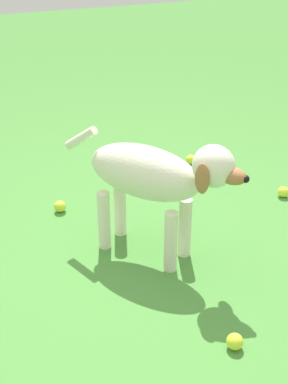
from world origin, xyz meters
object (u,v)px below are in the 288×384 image
object	(u,v)px
tennis_ball_1	(283,192)
tennis_ball_2	(191,160)
tennis_ball_3	(60,206)
tennis_ball_0	(235,342)
dog	(154,177)

from	to	relation	value
tennis_ball_1	tennis_ball_2	distance (m)	0.68
tennis_ball_3	tennis_ball_1	bearing A→B (deg)	163.55
tennis_ball_0	tennis_ball_1	distance (m)	1.31
tennis_ball_0	tennis_ball_3	world-z (taller)	same
tennis_ball_3	dog	bearing A→B (deg)	117.34
dog	tennis_ball_2	world-z (taller)	dog
tennis_ball_2	tennis_ball_0	bearing A→B (deg)	67.28
dog	tennis_ball_1	distance (m)	1.04
tennis_ball_1	tennis_ball_3	distance (m)	1.30
dog	tennis_ball_2	distance (m)	1.14
dog	tennis_ball_1	size ratio (longest dim) A/B	12.17
tennis_ball_1	tennis_ball_3	world-z (taller)	same
tennis_ball_2	tennis_ball_3	size ratio (longest dim) A/B	1.00
tennis_ball_1	tennis_ball_2	world-z (taller)	same
tennis_ball_0	tennis_ball_3	size ratio (longest dim) A/B	1.00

